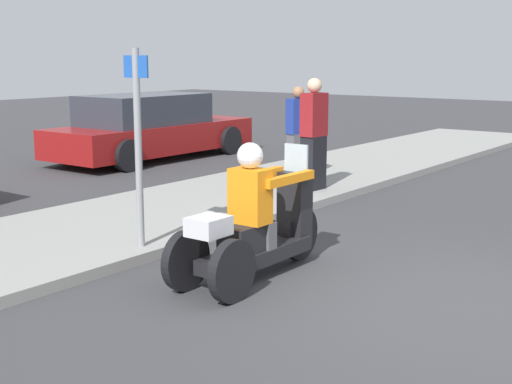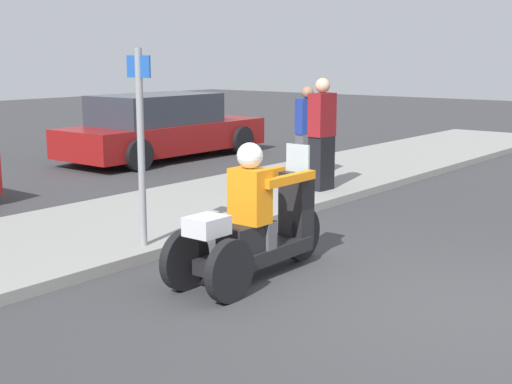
# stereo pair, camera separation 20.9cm
# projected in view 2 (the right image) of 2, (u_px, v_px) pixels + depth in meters

# --- Properties ---
(ground_plane) EXTENTS (60.00, 60.00, 0.00)m
(ground_plane) POSITION_uv_depth(u_px,v_px,m) (451.00, 309.00, 6.40)
(ground_plane) COLOR #38383A
(sidewalk_strip) EXTENTS (28.00, 2.80, 0.12)m
(sidewalk_strip) POSITION_uv_depth(u_px,v_px,m) (114.00, 227.00, 9.21)
(sidewalk_strip) COLOR gray
(sidewalk_strip) RESTS_ON ground
(motorcycle_trike) EXTENTS (2.14, 0.67, 1.40)m
(motorcycle_trike) POSITION_uv_depth(u_px,v_px,m) (256.00, 229.00, 7.22)
(motorcycle_trike) COLOR black
(motorcycle_trike) RESTS_ON ground
(spectator_end_of_line) EXTENTS (0.44, 0.28, 1.77)m
(spectator_end_of_line) POSITION_uv_depth(u_px,v_px,m) (322.00, 136.00, 11.28)
(spectator_end_of_line) COLOR black
(spectator_end_of_line) RESTS_ON sidewalk_strip
(spectator_with_child) EXTENTS (0.43, 0.34, 1.59)m
(spectator_with_child) POSITION_uv_depth(u_px,v_px,m) (307.00, 134.00, 12.43)
(spectator_with_child) COLOR #515156
(spectator_with_child) RESTS_ON sidewalk_strip
(parked_car_lot_left) EXTENTS (4.87, 1.98, 1.42)m
(parked_car_lot_left) POSITION_uv_depth(u_px,v_px,m) (162.00, 128.00, 15.56)
(parked_car_lot_left) COLOR maroon
(parked_car_lot_left) RESTS_ON ground
(street_sign) EXTENTS (0.08, 0.36, 2.20)m
(street_sign) POSITION_uv_depth(u_px,v_px,m) (141.00, 140.00, 7.86)
(street_sign) COLOR gray
(street_sign) RESTS_ON sidewalk_strip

